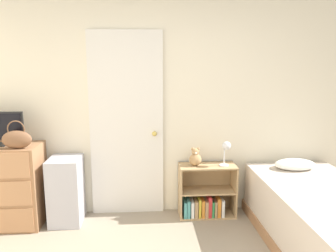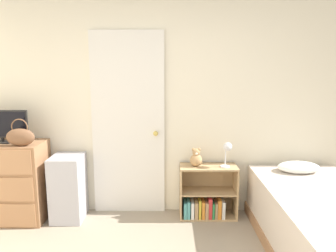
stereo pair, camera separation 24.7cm
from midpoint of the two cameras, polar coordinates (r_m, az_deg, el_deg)
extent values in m
cube|color=beige|center=(3.75, -2.83, 3.83)|extent=(10.00, 0.06, 2.55)
cube|color=silver|center=(3.74, -9.11, 0.15)|extent=(0.83, 0.04, 2.09)
sphere|color=gold|center=(3.70, -4.29, -1.36)|extent=(0.06, 0.06, 0.06)
cube|color=#996B47|center=(4.03, -28.54, -9.14)|extent=(0.84, 0.46, 0.88)
ellipsoid|color=brown|center=(3.67, -26.61, -2.14)|extent=(0.30, 0.12, 0.19)
torus|color=brown|center=(3.65, -26.75, -0.49)|extent=(0.17, 0.01, 0.17)
cube|color=#ADADB7|center=(3.85, -19.10, -10.54)|extent=(0.34, 0.41, 0.73)
cube|color=tan|center=(3.80, 0.22, -11.26)|extent=(0.02, 0.29, 0.60)
cube|color=tan|center=(3.89, 9.57, -10.88)|extent=(0.02, 0.29, 0.60)
cube|color=tan|center=(3.95, 4.88, -15.02)|extent=(0.60, 0.29, 0.02)
cube|color=tan|center=(3.84, 4.95, -11.10)|extent=(0.60, 0.29, 0.02)
cube|color=tan|center=(3.74, 5.02, -6.96)|extent=(0.60, 0.29, 0.02)
cube|color=tan|center=(3.97, 4.64, -10.35)|extent=(0.64, 0.01, 0.60)
cube|color=teal|center=(3.87, 1.00, -13.94)|extent=(0.03, 0.24, 0.18)
cube|color=teal|center=(3.85, 1.60, -13.92)|extent=(0.03, 0.21, 0.20)
cube|color=white|center=(3.85, 2.28, -14.07)|extent=(0.03, 0.18, 0.18)
cube|color=tan|center=(3.88, 2.88, -13.82)|extent=(0.04, 0.24, 0.19)
cube|color=gold|center=(3.85, 3.53, -13.83)|extent=(0.03, 0.19, 0.21)
cube|color=orange|center=(3.87, 4.08, -13.82)|extent=(0.03, 0.21, 0.20)
cube|color=tan|center=(3.87, 4.70, -13.95)|extent=(0.04, 0.18, 0.19)
cube|color=red|center=(3.87, 5.27, -13.56)|extent=(0.04, 0.19, 0.24)
cube|color=#338C4C|center=(3.89, 5.78, -13.90)|extent=(0.02, 0.20, 0.18)
cube|color=tan|center=(3.90, 6.22, -13.77)|extent=(0.03, 0.23, 0.18)
cube|color=orange|center=(3.88, 6.85, -13.69)|extent=(0.04, 0.17, 0.22)
cube|color=white|center=(3.90, 7.46, -13.72)|extent=(0.03, 0.20, 0.19)
sphere|color=tan|center=(3.70, 2.87, -5.88)|extent=(0.14, 0.14, 0.14)
sphere|color=tan|center=(3.67, 2.88, -4.52)|extent=(0.09, 0.09, 0.09)
sphere|color=silver|center=(3.64, 2.95, -4.77)|extent=(0.03, 0.03, 0.03)
sphere|color=tan|center=(3.66, 2.39, -4.05)|extent=(0.04, 0.04, 0.04)
sphere|color=tan|center=(3.67, 3.39, -4.03)|extent=(0.04, 0.04, 0.04)
cylinder|color=silver|center=(3.74, 7.83, -6.79)|extent=(0.11, 0.11, 0.01)
cylinder|color=silver|center=(3.71, 7.87, -5.27)|extent=(0.01, 0.01, 0.19)
sphere|color=silver|center=(3.67, 8.26, -3.44)|extent=(0.10, 0.10, 0.10)
cube|color=#996B47|center=(3.51, 23.66, -18.47)|extent=(1.00, 1.94, 0.12)
cube|color=beige|center=(3.38, 24.03, -14.17)|extent=(0.97, 1.88, 0.46)
ellipsoid|color=white|center=(3.88, 19.55, -6.34)|extent=(0.45, 0.28, 0.12)
camera|label=1|loc=(0.12, -92.02, -0.37)|focal=35.00mm
camera|label=2|loc=(0.12, 87.98, 0.37)|focal=35.00mm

